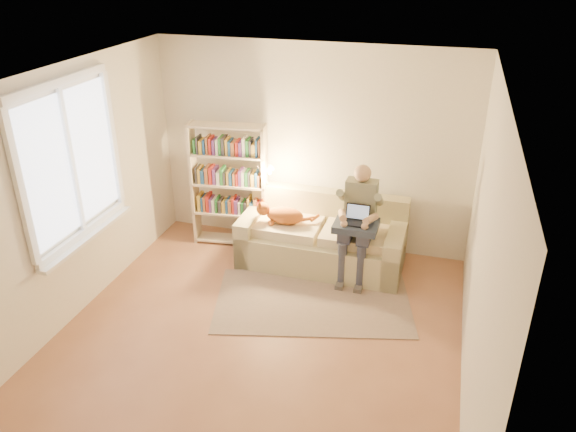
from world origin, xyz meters
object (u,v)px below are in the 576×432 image
(sofa, at_px, (323,240))
(cat, at_px, (282,215))
(bookshelf, at_px, (229,179))
(person, at_px, (358,216))
(laptop, at_px, (353,217))

(sofa, xyz_separation_m, cat, (-0.49, -0.12, 0.34))
(sofa, height_order, bookshelf, bookshelf)
(person, xyz_separation_m, laptop, (-0.04, -0.11, 0.03))
(cat, bearing_deg, sofa, 14.75)
(person, relative_size, cat, 1.92)
(cat, relative_size, laptop, 2.56)
(bookshelf, bearing_deg, laptop, -21.08)
(cat, relative_size, bookshelf, 0.43)
(laptop, bearing_deg, cat, 171.61)
(laptop, bearing_deg, bookshelf, 166.25)
(sofa, xyz_separation_m, person, (0.45, -0.16, 0.47))
(sofa, relative_size, person, 1.47)
(cat, bearing_deg, person, -1.46)
(sofa, bearing_deg, cat, -165.25)
(cat, bearing_deg, laptop, -8.39)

